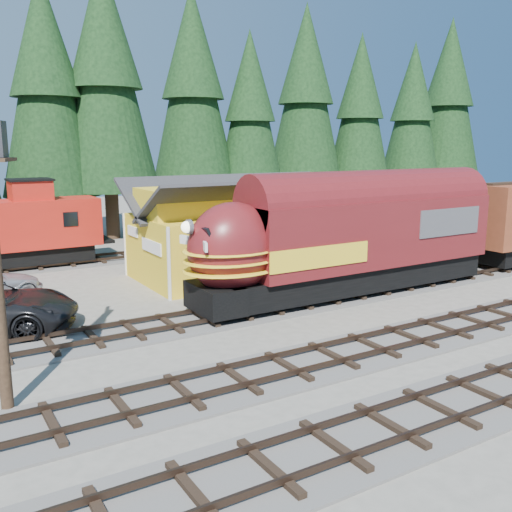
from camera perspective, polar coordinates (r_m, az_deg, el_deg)
ground at (r=23.47m, az=12.64°, el=-6.55°), size 120.00×120.00×0.00m
track_siding at (r=33.28m, az=20.34°, el=-1.62°), size 68.00×3.20×0.33m
track_spur at (r=35.13m, az=-21.37°, el=-1.05°), size 32.00×3.20×0.33m
depot at (r=31.03m, az=-0.67°, el=3.65°), size 12.80×7.00×5.30m
conifer_backdrop at (r=46.76m, az=-2.77°, el=15.62°), size 79.88×20.69×17.26m
locomotive at (r=26.43m, az=8.52°, el=1.34°), size 16.23×3.23×4.41m
caboose at (r=34.64m, az=-22.77°, el=2.55°), size 9.00×2.61×4.68m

